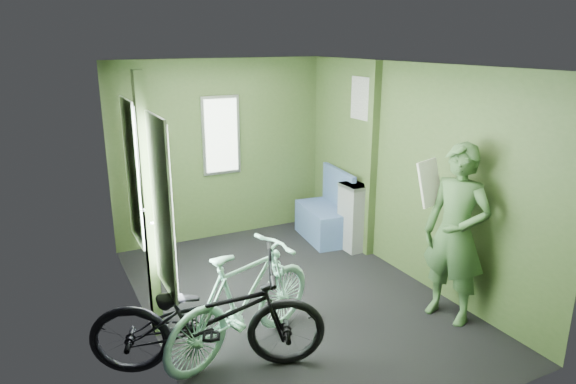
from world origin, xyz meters
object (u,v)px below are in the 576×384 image
waste_box (353,217)px  bench_seat (326,219)px  bicycle_black (211,370)px  bicycle_mint (245,350)px  passenger (456,234)px

waste_box → bench_seat: bearing=103.9°
bicycle_black → bicycle_mint: 0.37m
bicycle_mint → passenger: 2.13m
bicycle_black → waste_box: waste_box is taller
bicycle_mint → bench_seat: bearing=-66.5°
bicycle_black → passenger: passenger is taller
bicycle_mint → waste_box: bearing=-76.1°
waste_box → bench_seat: bench_seat is taller
passenger → waste_box: passenger is taller
bench_seat → waste_box: bearing=-69.3°
passenger → bench_seat: passenger is taller
bicycle_black → bicycle_mint: bicycle_black is taller
bench_seat → passenger: bearing=-83.1°
passenger → bench_seat: (-0.00, 2.24, -0.57)m
bicycle_black → waste_box: bearing=-35.8°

